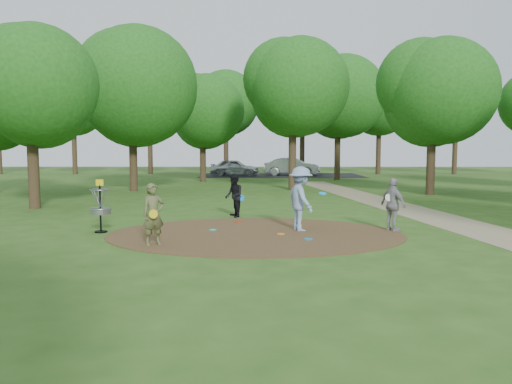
{
  "coord_description": "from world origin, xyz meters",
  "views": [
    {
      "loc": [
        0.12,
        -13.98,
        2.46
      ],
      "look_at": [
        0.0,
        1.2,
        1.1
      ],
      "focal_mm": 35.0,
      "sensor_mm": 36.0,
      "label": 1
    }
  ],
  "objects": [
    {
      "name": "footpath",
      "position": [
        6.5,
        2.0,
        0.01
      ],
      "size": [
        7.55,
        39.89,
        0.01
      ],
      "primitive_type": "cube",
      "rotation": [
        0.0,
        0.0,
        0.14
      ],
      "color": "#8C7A5B",
      "rests_on": "ground"
    },
    {
      "name": "player_walking_with_disc",
      "position": [
        -0.8,
        3.52,
        0.77
      ],
      "size": [
        0.77,
        0.88,
        1.53
      ],
      "color": "black",
      "rests_on": "ground"
    },
    {
      "name": "disc_ground_blue",
      "position": [
        1.41,
        -0.88,
        0.03
      ],
      "size": [
        0.22,
        0.22,
        0.02
      ],
      "primitive_type": "cylinder",
      "color": "#0C8CD9",
      "rests_on": "dirt_clearing"
    },
    {
      "name": "player_throwing_with_disc",
      "position": [
        1.32,
        0.6,
        0.95
      ],
      "size": [
        1.32,
        1.4,
        1.9
      ],
      "color": "#829BC2",
      "rests_on": "ground"
    },
    {
      "name": "disc_golf_basket",
      "position": [
        -4.5,
        0.3,
        0.87
      ],
      "size": [
        0.63,
        0.63,
        1.54
      ],
      "color": "black",
      "rests_on": "ground"
    },
    {
      "name": "ground",
      "position": [
        0.0,
        0.0,
        0.0
      ],
      "size": [
        100.0,
        100.0,
        0.0
      ],
      "primitive_type": "plane",
      "color": "#2D5119",
      "rests_on": "ground"
    },
    {
      "name": "tree_ring",
      "position": [
        2.17,
        10.16,
        5.25
      ],
      "size": [
        37.18,
        45.28,
        9.17
      ],
      "color": "#332316",
      "rests_on": "ground"
    },
    {
      "name": "car_right",
      "position": [
        2.95,
        29.65,
        0.78
      ],
      "size": [
        5.0,
        2.64,
        1.57
      ],
      "primitive_type": "imported",
      "rotation": [
        0.0,
        0.0,
        1.36
      ],
      "color": "#A3A7AA",
      "rests_on": "ground"
    },
    {
      "name": "parking_lot",
      "position": [
        2.0,
        30.0,
        0.0
      ],
      "size": [
        14.0,
        8.0,
        0.01
      ],
      "primitive_type": "cube",
      "color": "black",
      "rests_on": "ground"
    },
    {
      "name": "player_observer_with_disc",
      "position": [
        -2.55,
        -1.61,
        0.78
      ],
      "size": [
        0.68,
        0.64,
        1.57
      ],
      "color": "brown",
      "rests_on": "ground"
    },
    {
      "name": "player_waiting_with_disc",
      "position": [
        4.03,
        0.56,
        0.79
      ],
      "size": [
        0.79,
        0.99,
        1.57
      ],
      "color": "gray",
      "rests_on": "ground"
    },
    {
      "name": "car_left",
      "position": [
        -2.08,
        29.44,
        0.72
      ],
      "size": [
        4.34,
        1.99,
        1.44
      ],
      "primitive_type": "imported",
      "rotation": [
        0.0,
        0.0,
        1.5
      ],
      "color": "#B2B5BA",
      "rests_on": "ground"
    },
    {
      "name": "disc_ground_cyan",
      "position": [
        -1.28,
        0.61,
        0.03
      ],
      "size": [
        0.22,
        0.22,
        0.02
      ],
      "primitive_type": "cylinder",
      "color": "#18C1B2",
      "rests_on": "dirt_clearing"
    },
    {
      "name": "disc_ground_orange",
      "position": [
        0.71,
        -0.09,
        0.03
      ],
      "size": [
        0.22,
        0.22,
        0.02
      ],
      "primitive_type": "cylinder",
      "color": "orange",
      "rests_on": "dirt_clearing"
    },
    {
      "name": "dirt_clearing",
      "position": [
        0.0,
        0.0,
        0.01
      ],
      "size": [
        8.4,
        8.4,
        0.02
      ],
      "primitive_type": "cylinder",
      "color": "#47301C",
      "rests_on": "ground"
    },
    {
      "name": "disc_ground_red",
      "position": [
        -0.59,
        2.05,
        0.03
      ],
      "size": [
        0.22,
        0.22,
        0.02
      ],
      "primitive_type": "cylinder",
      "color": "#B73312",
      "rests_on": "dirt_clearing"
    }
  ]
}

